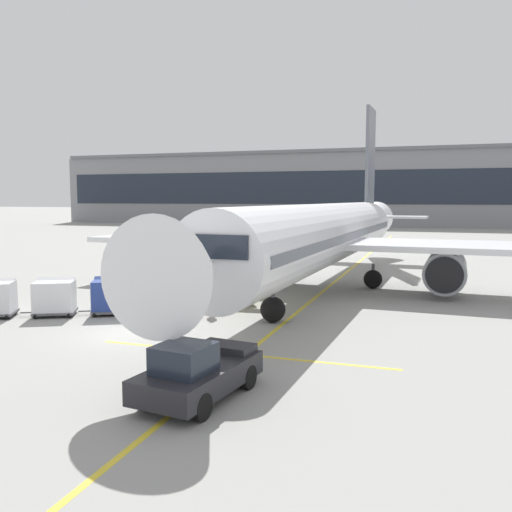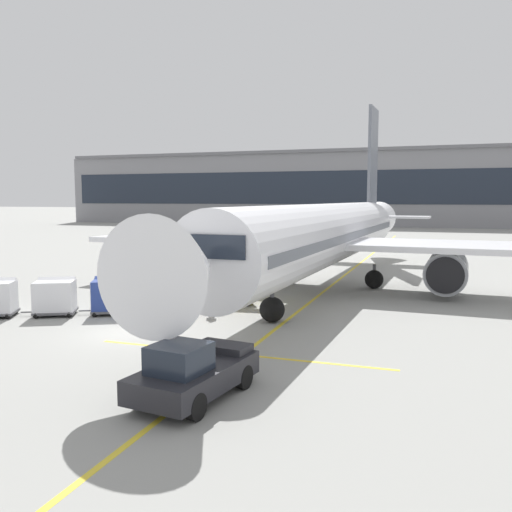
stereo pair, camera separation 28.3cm
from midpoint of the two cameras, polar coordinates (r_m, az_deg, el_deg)
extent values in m
plane|color=gray|center=(24.97, -13.66, -7.88)|extent=(600.00, 600.00, 0.00)
cylinder|color=white|center=(35.43, 6.88, 2.26)|extent=(5.38, 33.62, 3.99)
cube|color=slate|center=(35.43, 6.88, 2.26)|extent=(5.37, 32.29, 0.48)
cone|color=white|center=(17.90, -7.77, -1.44)|extent=(3.96, 4.15, 3.79)
cone|color=white|center=(54.95, 11.92, 3.82)|extent=(3.66, 6.52, 3.39)
cube|color=white|center=(39.27, -5.32, 1.77)|extent=(16.17, 7.35, 0.36)
cylinder|color=#93969E|center=(38.29, -4.15, -0.46)|extent=(2.65, 4.45, 2.48)
cylinder|color=black|center=(36.30, -5.63, -0.83)|extent=(2.11, 0.21, 2.10)
cube|color=white|center=(35.27, 21.14, 0.91)|extent=(16.17, 7.35, 0.36)
cylinder|color=#93969E|center=(34.77, 19.10, -1.44)|extent=(2.65, 4.45, 2.48)
cylinder|color=black|center=(32.56, 18.97, -1.92)|extent=(2.11, 0.21, 2.10)
cube|color=slate|center=(53.45, 11.78, 9.69)|extent=(0.45, 4.03, 10.05)
cube|color=white|center=(53.05, 11.61, 4.08)|extent=(10.92, 3.13, 0.20)
cube|color=#1E2633|center=(20.32, -4.02, 1.19)|extent=(2.87, 1.91, 0.88)
cylinder|color=#47474C|center=(26.17, 1.47, -4.56)|extent=(0.22, 0.22, 1.01)
sphere|color=black|center=(26.26, 1.47, -5.64)|extent=(1.24, 1.24, 1.24)
cylinder|color=#47474C|center=(38.09, 3.07, -1.22)|extent=(0.22, 0.22, 1.01)
sphere|color=black|center=(38.16, 3.06, -1.97)|extent=(1.24, 1.24, 1.24)
cylinder|color=#47474C|center=(36.73, 12.00, -1.62)|extent=(0.22, 0.22, 1.01)
sphere|color=black|center=(36.80, 11.99, -2.39)|extent=(1.24, 1.24, 1.24)
cube|color=gold|center=(30.55, -3.69, -4.22)|extent=(3.72, 3.20, 0.44)
cube|color=black|center=(30.65, -5.55, -3.12)|extent=(0.81, 0.80, 0.70)
cylinder|color=#333338|center=(30.75, -4.30, -2.98)|extent=(0.08, 0.08, 0.80)
cube|color=gold|center=(30.57, -1.62, -1.59)|extent=(4.45, 3.33, 2.46)
cube|color=black|center=(30.56, -1.62, -1.42)|extent=(4.25, 3.14, 2.31)
cube|color=#333338|center=(30.13, -1.43, -1.47)|extent=(3.95, 2.60, 2.48)
cube|color=#333338|center=(30.98, -1.80, -1.26)|extent=(3.95, 2.60, 2.48)
cylinder|color=black|center=(30.13, -1.19, -4.78)|extent=(0.58, 0.47, 0.56)
cylinder|color=black|center=(31.54, -1.82, -4.29)|extent=(0.58, 0.47, 0.56)
cylinder|color=black|center=(29.68, -5.68, -4.97)|extent=(0.58, 0.47, 0.56)
cylinder|color=black|center=(31.11, -6.11, -4.47)|extent=(0.58, 0.47, 0.56)
cube|color=#515156|center=(28.95, -9.48, -5.45)|extent=(2.51, 2.33, 0.12)
cylinder|color=#4C4C51|center=(29.01, -12.16, -5.50)|extent=(0.66, 0.38, 0.07)
cube|color=silver|center=(28.80, -9.51, -3.87)|extent=(2.37, 2.19, 1.50)
cube|color=silver|center=(29.12, -9.51, -2.71)|extent=(2.03, 1.56, 0.74)
cube|color=silver|center=(28.83, -11.43, -3.89)|extent=(0.68, 1.30, 1.38)
sphere|color=black|center=(29.65, -11.01, -5.32)|extent=(0.30, 0.30, 0.30)
sphere|color=black|center=(28.32, -11.13, -5.86)|extent=(0.30, 0.30, 0.30)
sphere|color=black|center=(29.62, -7.90, -5.28)|extent=(0.30, 0.30, 0.30)
sphere|color=black|center=(28.28, -7.88, -5.82)|extent=(0.30, 0.30, 0.30)
cube|color=#515156|center=(29.10, -15.13, -5.52)|extent=(2.51, 2.33, 0.12)
cylinder|color=#4C4C51|center=(29.29, -17.77, -5.54)|extent=(0.66, 0.38, 0.07)
cube|color=navy|center=(28.95, -15.18, -3.95)|extent=(2.37, 2.19, 1.50)
cube|color=navy|center=(29.27, -15.11, -2.80)|extent=(2.03, 1.56, 0.74)
cube|color=silver|center=(29.08, -17.07, -3.96)|extent=(0.68, 1.30, 1.38)
sphere|color=black|center=(29.87, -16.51, -5.38)|extent=(0.30, 0.30, 0.30)
sphere|color=black|center=(28.56, -16.89, -5.91)|extent=(0.30, 0.30, 0.30)
sphere|color=black|center=(29.69, -13.44, -5.36)|extent=(0.30, 0.30, 0.30)
sphere|color=black|center=(28.36, -13.68, -5.90)|extent=(0.30, 0.30, 0.30)
cube|color=#515156|center=(29.62, -20.63, -5.50)|extent=(2.51, 2.33, 0.12)
cylinder|color=#4C4C51|center=(29.94, -23.17, -5.50)|extent=(0.66, 0.38, 0.07)
cube|color=silver|center=(29.47, -20.69, -3.95)|extent=(2.37, 2.19, 1.50)
cube|color=silver|center=(29.79, -20.56, -2.82)|extent=(2.03, 1.56, 0.74)
cube|color=silver|center=(29.70, -22.51, -3.95)|extent=(0.68, 1.30, 1.38)
sphere|color=black|center=(30.46, -21.83, -5.35)|extent=(0.30, 0.30, 0.30)
sphere|color=black|center=(29.17, -22.45, -5.86)|extent=(0.30, 0.30, 0.30)
sphere|color=black|center=(30.12, -18.86, -5.36)|extent=(0.30, 0.30, 0.30)
sphere|color=black|center=(28.82, -19.35, -5.89)|extent=(0.30, 0.30, 0.30)
sphere|color=black|center=(30.89, -24.26, -5.29)|extent=(0.30, 0.30, 0.30)
sphere|color=black|center=(29.61, -24.98, -5.80)|extent=(0.30, 0.30, 0.30)
cube|color=#232328|center=(16.62, -6.51, -12.44)|extent=(2.70, 4.65, 0.70)
cube|color=#1E2633|center=(15.78, -8.09, -10.62)|extent=(1.67, 1.73, 0.80)
cube|color=#28282D|center=(17.82, -3.59, -9.55)|extent=(1.90, 1.21, 0.24)
cylinder|color=black|center=(17.38, -1.36, -12.61)|extent=(0.38, 0.79, 0.76)
cylinder|color=black|center=(18.28, -6.60, -11.70)|extent=(0.38, 0.79, 0.76)
cylinder|color=black|center=(15.17, -6.37, -15.49)|extent=(0.38, 0.79, 0.76)
cylinder|color=black|center=(16.19, -12.04, -14.17)|extent=(0.38, 0.79, 0.76)
cylinder|color=#333847|center=(27.85, -4.74, -5.38)|extent=(0.15, 0.15, 0.86)
cylinder|color=#333847|center=(27.95, -5.04, -5.34)|extent=(0.15, 0.15, 0.86)
cube|color=orange|center=(27.77, -4.90, -3.90)|extent=(0.42, 0.31, 0.58)
cube|color=white|center=(27.66, -5.05, -3.94)|extent=(0.34, 0.08, 0.08)
sphere|color=brown|center=(27.70, -4.91, -3.07)|extent=(0.21, 0.21, 0.21)
sphere|color=yellow|center=(27.69, -4.91, -2.93)|extent=(0.23, 0.23, 0.23)
cylinder|color=orange|center=(27.64, -4.49, -4.05)|extent=(0.09, 0.09, 0.56)
cylinder|color=orange|center=(27.91, -5.31, -3.96)|extent=(0.09, 0.09, 0.56)
cylinder|color=#514C42|center=(29.83, -11.12, -4.71)|extent=(0.15, 0.15, 0.86)
cylinder|color=#514C42|center=(29.99, -11.27, -4.65)|extent=(0.15, 0.15, 0.86)
cube|color=orange|center=(29.79, -11.22, -3.32)|extent=(0.45, 0.42, 0.58)
cube|color=white|center=(29.74, -11.44, -3.34)|extent=(0.28, 0.21, 0.08)
sphere|color=brown|center=(29.72, -11.24, -2.54)|extent=(0.21, 0.21, 0.21)
sphere|color=yellow|center=(29.71, -11.24, -2.41)|extent=(0.23, 0.23, 0.23)
cylinder|color=orange|center=(29.58, -11.03, -3.48)|extent=(0.09, 0.09, 0.56)
cylinder|color=orange|center=(30.01, -11.41, -3.35)|extent=(0.09, 0.09, 0.56)
cylinder|color=black|center=(29.11, -4.51, -4.88)|extent=(0.15, 0.15, 0.86)
cylinder|color=black|center=(29.27, -4.36, -4.82)|extent=(0.15, 0.15, 0.86)
cube|color=yellow|center=(29.06, -4.45, -3.45)|extent=(0.26, 0.39, 0.58)
cube|color=white|center=(29.12, -4.67, -3.44)|extent=(0.03, 0.34, 0.08)
sphere|color=beige|center=(29.00, -4.46, -2.65)|extent=(0.21, 0.21, 0.21)
sphere|color=yellow|center=(28.99, -4.46, -2.52)|extent=(0.23, 0.23, 0.23)
cylinder|color=yellow|center=(28.86, -4.66, -3.62)|extent=(0.09, 0.09, 0.56)
cylinder|color=yellow|center=(29.28, -4.24, -3.47)|extent=(0.09, 0.09, 0.56)
cube|color=black|center=(39.00, -2.87, -2.68)|extent=(0.53, 0.53, 0.05)
cone|color=orange|center=(38.96, -2.87, -2.24)|extent=(0.42, 0.42, 0.55)
cylinder|color=white|center=(38.95, -2.87, -2.20)|extent=(0.23, 0.23, 0.07)
cube|color=black|center=(38.15, -1.98, -2.87)|extent=(0.53, 0.53, 0.05)
cone|color=orange|center=(38.11, -1.98, -2.41)|extent=(0.43, 0.43, 0.56)
cylinder|color=white|center=(38.10, -1.98, -2.37)|extent=(0.24, 0.24, 0.07)
cube|color=black|center=(37.98, -2.84, -2.91)|extent=(0.58, 0.58, 0.05)
cone|color=orange|center=(37.93, -2.84, -2.42)|extent=(0.47, 0.47, 0.61)
cylinder|color=white|center=(37.93, -2.84, -2.37)|extent=(0.26, 0.26, 0.07)
cube|color=yellow|center=(35.82, 7.06, -3.53)|extent=(0.20, 110.00, 0.01)
cube|color=yellow|center=(21.07, -2.00, -10.32)|extent=(12.00, 0.20, 0.01)
cube|color=gray|center=(127.06, 10.32, 6.86)|extent=(140.87, 19.24, 15.87)
cube|color=#1E2633|center=(117.51, 9.65, 7.14)|extent=(136.64, 0.10, 7.14)
cube|color=slate|center=(125.57, 10.26, 10.66)|extent=(139.46, 16.35, 0.70)
camera|label=1|loc=(0.14, -90.27, -0.03)|focal=38.01mm
camera|label=2|loc=(0.14, 89.73, 0.03)|focal=38.01mm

